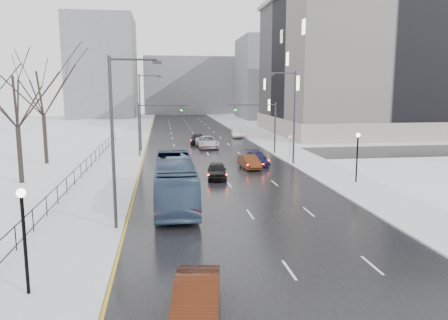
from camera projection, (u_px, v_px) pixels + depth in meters
name	position (u px, v px, depth m)	size (l,w,h in m)	color
road	(200.00, 143.00, 65.79)	(16.00, 150.00, 0.04)	black
cross_road	(209.00, 155.00, 54.07)	(130.00, 10.00, 0.04)	black
sidewalk_left	(129.00, 144.00, 64.34)	(5.00, 150.00, 0.16)	silver
sidewalk_right	(268.00, 142.00, 67.23)	(5.00, 150.00, 0.16)	silver
park_strip	(62.00, 145.00, 63.03)	(14.00, 150.00, 0.12)	white
tree_park_d	(22.00, 184.00, 37.94)	(8.75, 8.75, 12.50)	black
tree_park_e	(47.00, 164.00, 47.66)	(9.45, 9.45, 13.50)	black
iron_fence	(69.00, 182.00, 34.55)	(0.06, 70.00, 1.30)	black
streetlight_r_mid	(292.00, 113.00, 46.47)	(2.95, 0.25, 10.00)	#2D2D33
streetlight_l_near	(116.00, 135.00, 24.68)	(2.95, 0.25, 10.00)	#2D2D33
streetlight_l_far	(142.00, 109.00, 55.94)	(2.95, 0.25, 10.00)	#2D2D33
lamppost_l	(24.00, 226.00, 16.91)	(0.36, 0.36, 4.28)	black
lamppost_r_mid	(357.00, 150.00, 37.52)	(0.36, 0.36, 4.28)	black
mast_signal_right	(267.00, 122.00, 54.41)	(6.10, 0.33, 6.50)	#2D2D33
mast_signal_left	(148.00, 123.00, 52.39)	(6.10, 0.33, 6.50)	#2D2D33
no_uturn_sign	(290.00, 139.00, 51.06)	(0.60, 0.06, 2.70)	#2D2D33
civic_building	(383.00, 72.00, 80.52)	(41.00, 31.00, 24.80)	gray
bldg_far_right	(283.00, 78.00, 121.60)	(24.00, 20.00, 22.00)	slate
bldg_far_left	(103.00, 68.00, 124.00)	(18.00, 22.00, 28.00)	slate
bldg_far_center	(191.00, 86.00, 143.05)	(30.00, 18.00, 18.00)	slate
sedan_left_near	(197.00, 299.00, 15.55)	(1.61, 4.63, 1.52)	#3F180A
bus	(175.00, 182.00, 30.91)	(2.76, 11.79, 3.29)	#344966
sedan_center_near	(217.00, 171.00, 39.98)	(1.71, 4.26, 1.45)	black
sedan_right_near	(250.00, 162.00, 44.88)	(1.46, 4.17, 1.38)	#4F220D
sedan_right_cross	(207.00, 142.00, 60.48)	(2.71, 5.87, 1.63)	#B6B6BB
sedan_right_far	(257.00, 158.00, 47.29)	(1.90, 4.67, 1.35)	#16133B
sedan_center_far	(197.00, 139.00, 65.01)	(1.83, 4.54, 1.55)	black
sedan_right_distant	(237.00, 133.00, 73.54)	(1.62, 4.66, 1.53)	silver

